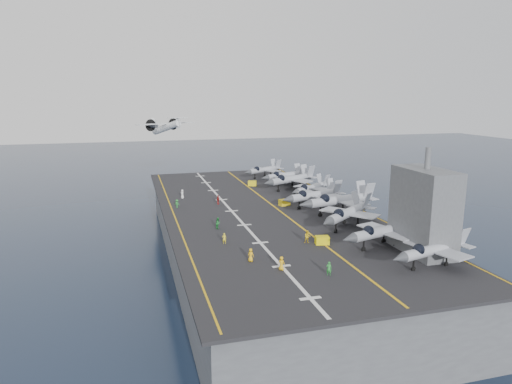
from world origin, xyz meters
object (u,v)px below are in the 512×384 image
object	(u,v)px
fighter_jet_0	(433,249)
tow_cart_a	(322,240)
transport_plane	(166,127)
island_superstructure	(425,201)

from	to	relation	value
fighter_jet_0	tow_cart_a	xyz separation A→B (m)	(-10.51, 11.91, -1.69)
tow_cart_a	transport_plane	distance (m)	88.54
tow_cart_a	transport_plane	size ratio (longest dim) A/B	0.09
fighter_jet_0	tow_cart_a	world-z (taller)	fighter_jet_0
tow_cart_a	fighter_jet_0	bearing A→B (deg)	-48.59
tow_cart_a	transport_plane	world-z (taller)	transport_plane
fighter_jet_0	island_superstructure	bearing A→B (deg)	71.07
fighter_jet_0	transport_plane	bearing A→B (deg)	104.86
fighter_jet_0	transport_plane	xyz separation A→B (m)	(-26.10, 98.33, 9.60)
fighter_jet_0	transport_plane	distance (m)	102.19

